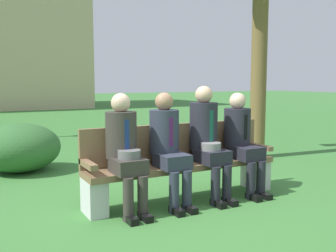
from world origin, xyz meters
TOP-DOWN VIEW (x-y plane):
  - ground_plane at (0.00, 0.00)m, footprint 80.00×80.00m
  - park_bench at (0.19, 0.15)m, footprint 2.41×0.44m
  - seated_man_leftmost at (-0.59, 0.02)m, footprint 0.34×0.72m
  - seated_man_centerleft at (-0.06, 0.02)m, footprint 0.34×0.72m
  - seated_man_centerright at (0.48, 0.02)m, footprint 0.34×0.72m
  - seated_man_rightmost at (0.99, 0.02)m, footprint 0.34×0.72m
  - shrub_near_bench at (-1.32, 2.55)m, footprint 1.23×1.12m

SIDE VIEW (x-z plane):
  - ground_plane at x=0.00m, z-range 0.00..0.00m
  - shrub_near_bench at x=-1.32m, z-range 0.00..0.77m
  - park_bench at x=0.19m, z-range -0.01..0.89m
  - seated_man_rightmost at x=0.99m, z-range 0.08..1.35m
  - seated_man_leftmost at x=-0.59m, z-range 0.07..1.36m
  - seated_man_centerleft at x=-0.06m, z-range 0.08..1.36m
  - seated_man_centerright at x=0.48m, z-range 0.07..1.43m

